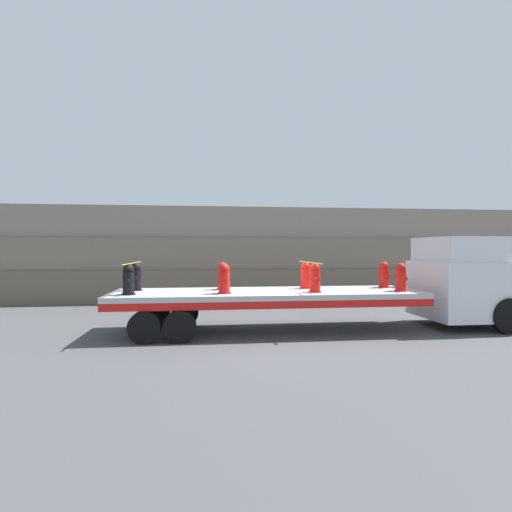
% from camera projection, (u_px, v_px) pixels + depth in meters
% --- Properties ---
extents(ground_plane, '(120.00, 120.00, 0.00)m').
position_uv_depth(ground_plane, '(267.00, 331.00, 11.62)').
color(ground_plane, '#474749').
extents(rock_cliff, '(60.00, 3.30, 4.35)m').
position_uv_depth(rock_cliff, '(243.00, 254.00, 19.64)').
color(rock_cliff, '#665B4C').
rests_on(rock_cliff, ground_plane).
extents(truck_cab, '(2.73, 2.58, 2.76)m').
position_uv_depth(truck_cab, '(468.00, 281.00, 12.35)').
color(truck_cab, silver).
rests_on(truck_cab, ground_plane).
extents(flatbed_trailer, '(8.83, 2.62, 1.18)m').
position_uv_depth(flatbed_trailer, '(249.00, 298.00, 11.54)').
color(flatbed_trailer, '#B2B2B7').
rests_on(flatbed_trailer, ground_plane).
extents(fire_hydrant_black_near_0, '(0.37, 0.56, 0.82)m').
position_uv_depth(fire_hydrant_black_near_0, '(128.00, 280.00, 10.59)').
color(fire_hydrant_black_near_0, black).
rests_on(fire_hydrant_black_near_0, flatbed_trailer).
extents(fire_hydrant_black_far_0, '(0.37, 0.56, 0.82)m').
position_uv_depth(fire_hydrant_black_far_0, '(136.00, 277.00, 11.69)').
color(fire_hydrant_black_far_0, black).
rests_on(fire_hydrant_black_far_0, flatbed_trailer).
extents(fire_hydrant_red_near_1, '(0.37, 0.56, 0.82)m').
position_uv_depth(fire_hydrant_red_near_1, '(224.00, 279.00, 10.89)').
color(fire_hydrant_red_near_1, red).
rests_on(fire_hydrant_red_near_1, flatbed_trailer).
extents(fire_hydrant_red_far_1, '(0.37, 0.56, 0.82)m').
position_uv_depth(fire_hydrant_red_far_1, '(223.00, 276.00, 12.00)').
color(fire_hydrant_red_far_1, red).
rests_on(fire_hydrant_red_far_1, flatbed_trailer).
extents(fire_hydrant_red_near_2, '(0.37, 0.56, 0.82)m').
position_uv_depth(fire_hydrant_red_near_2, '(315.00, 278.00, 11.20)').
color(fire_hydrant_red_near_2, red).
rests_on(fire_hydrant_red_near_2, flatbed_trailer).
extents(fire_hydrant_red_far_2, '(0.37, 0.56, 0.82)m').
position_uv_depth(fire_hydrant_red_far_2, '(305.00, 276.00, 12.30)').
color(fire_hydrant_red_far_2, red).
rests_on(fire_hydrant_red_far_2, flatbed_trailer).
extents(fire_hydrant_red_near_3, '(0.37, 0.56, 0.82)m').
position_uv_depth(fire_hydrant_red_near_3, '(401.00, 278.00, 11.50)').
color(fire_hydrant_red_near_3, red).
rests_on(fire_hydrant_red_near_3, flatbed_trailer).
extents(fire_hydrant_red_far_3, '(0.37, 0.56, 0.82)m').
position_uv_depth(fire_hydrant_red_far_3, '(384.00, 275.00, 12.60)').
color(fire_hydrant_red_far_3, red).
rests_on(fire_hydrant_red_far_3, flatbed_trailer).
extents(cargo_strap_rear, '(0.05, 2.73, 0.01)m').
position_uv_depth(cargo_strap_rear, '(132.00, 263.00, 11.14)').
color(cargo_strap_rear, yellow).
rests_on(cargo_strap_rear, fire_hydrant_black_near_0).
extents(cargo_strap_middle, '(0.05, 2.73, 0.01)m').
position_uv_depth(cargo_strap_middle, '(310.00, 262.00, 11.74)').
color(cargo_strap_middle, yellow).
rests_on(cargo_strap_middle, fire_hydrant_red_near_2).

